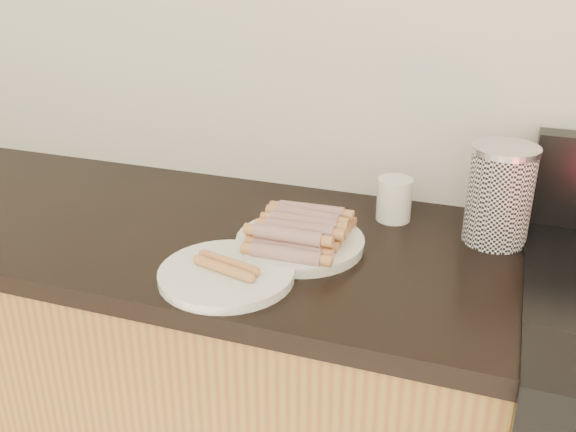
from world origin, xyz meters
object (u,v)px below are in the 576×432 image
(canister, at_px, (500,195))
(mug, at_px, (394,199))
(side_plate, at_px, (226,274))
(main_plate, at_px, (300,244))

(canister, bearing_deg, mug, 170.11)
(side_plate, height_order, mug, mug)
(main_plate, height_order, canister, canister)
(main_plate, xyz_separation_m, canister, (0.37, 0.17, 0.10))
(main_plate, distance_m, side_plate, 0.19)
(main_plate, height_order, side_plate, side_plate)
(main_plate, distance_m, canister, 0.42)
(side_plate, bearing_deg, canister, 35.68)
(mug, bearing_deg, side_plate, -123.25)
(main_plate, relative_size, mug, 2.68)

